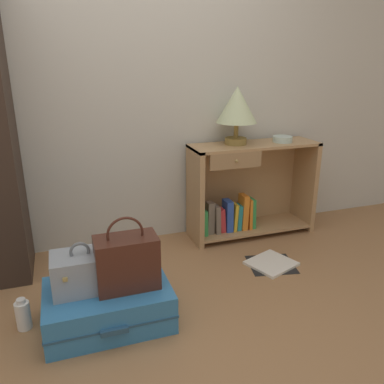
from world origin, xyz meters
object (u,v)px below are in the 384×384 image
(bookshelf, at_px, (246,191))
(bowl, at_px, (282,139))
(table_lamp, at_px, (237,107))
(bottle, at_px, (23,315))
(suitcase_large, at_px, (108,305))
(open_book_on_floor, at_px, (271,264))
(train_case, at_px, (82,272))
(handbag, at_px, (127,262))

(bookshelf, bearing_deg, bowl, -6.79)
(table_lamp, height_order, bowl, table_lamp)
(bottle, bearing_deg, suitcase_large, -12.23)
(bowl, height_order, open_book_on_floor, bowl)
(bookshelf, height_order, bowl, bowl)
(bookshelf, distance_m, bottle, 1.87)
(open_book_on_floor, bearing_deg, table_lamp, 94.34)
(table_lamp, bearing_deg, train_case, -147.19)
(open_book_on_floor, bearing_deg, bottle, -173.79)
(train_case, distance_m, open_book_on_floor, 1.36)
(train_case, height_order, bottle, train_case)
(bottle, bearing_deg, open_book_on_floor, 6.21)
(train_case, bearing_deg, handbag, -13.41)
(handbag, xyz_separation_m, open_book_on_floor, (1.07, 0.30, -0.36))
(bookshelf, height_order, train_case, bookshelf)
(suitcase_large, distance_m, train_case, 0.25)
(bowl, xyz_separation_m, handbag, (-1.42, -0.83, -0.42))
(suitcase_large, relative_size, handbag, 1.66)
(bowl, bearing_deg, train_case, -155.03)
(bookshelf, bearing_deg, handbag, -142.90)
(bowl, relative_size, bottle, 0.86)
(table_lamp, distance_m, handbag, 1.51)
(bookshelf, distance_m, train_case, 1.59)
(table_lamp, bearing_deg, bowl, -6.36)
(bookshelf, xyz_separation_m, bowl, (0.28, -0.03, 0.42))
(table_lamp, xyz_separation_m, bowl, (0.39, -0.04, -0.27))
(bookshelf, height_order, handbag, bookshelf)
(bowl, distance_m, train_case, 1.88)
(bookshelf, relative_size, bottle, 5.66)
(handbag, bearing_deg, bottle, 168.01)
(table_lamp, relative_size, bottle, 2.41)
(train_case, bearing_deg, bookshelf, 30.39)
(table_lamp, bearing_deg, handbag, -139.78)
(bowl, bearing_deg, bookshelf, 173.21)
(open_book_on_floor, bearing_deg, bookshelf, 83.42)
(bookshelf, relative_size, suitcase_large, 1.52)
(handbag, relative_size, bottle, 2.24)
(bowl, distance_m, bottle, 2.22)
(bookshelf, height_order, suitcase_large, bookshelf)
(suitcase_large, relative_size, open_book_on_floor, 1.79)
(handbag, bearing_deg, bookshelf, 37.10)
(bowl, distance_m, handbag, 1.70)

